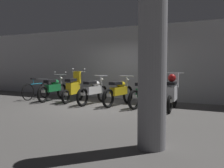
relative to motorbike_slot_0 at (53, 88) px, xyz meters
name	(u,v)px	position (x,y,z in m)	size (l,w,h in m)	color
ground_plane	(98,107)	(2.41, -0.49, -0.49)	(80.00, 80.00, 0.00)	#565451
back_wall	(129,63)	(2.41, 2.02, 1.01)	(16.00, 0.30, 3.02)	#ADADB2
motorbike_slot_0	(53,88)	(0.00, 0.00, 0.00)	(0.59, 1.95, 1.15)	black
motorbike_slot_1	(74,88)	(0.96, 0.06, 0.04)	(0.58, 1.67, 1.29)	black
motorbike_slot_2	(93,91)	(1.93, -0.06, 0.00)	(0.56, 1.95, 1.03)	black
motorbike_slot_3	(119,92)	(2.90, 0.10, 0.00)	(0.56, 1.95, 1.03)	black
motorbike_slot_4	(146,93)	(3.86, 0.18, 0.00)	(0.64, 1.93, 1.15)	black
motorbike_slot_5	(172,92)	(4.82, 0.01, 0.07)	(0.56, 1.68, 1.18)	black
bicycle	(37,90)	(-0.91, 0.03, -0.13)	(0.50, 1.73, 0.89)	black
support_pillar	(152,60)	(5.55, -3.93, 1.01)	(0.48, 0.48, 3.02)	gray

